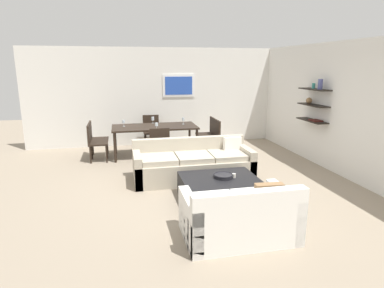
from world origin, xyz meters
The scene contains 19 objects.
ground_plane centered at (0.00, 0.00, 0.00)m, with size 18.00×18.00×0.00m, color gray.
back_wall_unit centered at (0.30, 3.53, 1.35)m, with size 8.40×0.09×2.70m.
right_wall_shelf_unit centered at (3.03, 0.60, 1.35)m, with size 0.34×8.20×2.70m.
sofa_beige centered at (0.00, 0.34, 0.29)m, with size 2.33×0.90×0.78m.
loveseat_white centered at (0.08, -2.06, 0.29)m, with size 1.44×0.90×0.78m.
coffee_table centered at (0.20, -0.81, 0.19)m, with size 1.27×1.06×0.38m.
decorative_bowl centered at (0.27, -0.77, 0.41)m, with size 0.33×0.33×0.06m.
candle_jar centered at (0.44, -0.82, 0.42)m, with size 0.06×0.06×0.07m, color silver.
dining_table centered at (-0.56, 2.26, 0.69)m, with size 2.07×0.98×0.75m.
dining_chair_head centered at (-0.56, 3.16, 0.50)m, with size 0.44×0.44×0.88m.
dining_chair_foot centered at (-0.56, 1.37, 0.50)m, with size 0.44×0.44×0.88m.
dining_chair_left_near centered at (-2.00, 2.04, 0.50)m, with size 0.44×0.44×0.88m.
dining_chair_right_far centered at (0.89, 2.48, 0.50)m, with size 0.44×0.44×0.88m.
dining_chair_left_far centered at (-2.00, 2.48, 0.50)m, with size 0.44×0.44×0.88m.
dining_chair_right_near centered at (0.89, 2.04, 0.50)m, with size 0.44×0.44×0.88m.
wine_glass_left_far centered at (-1.30, 2.38, 0.86)m, with size 0.07×0.07×0.16m.
wine_glass_head centered at (-0.56, 2.69, 0.86)m, with size 0.07×0.07×0.17m.
wine_glass_foot centered at (-0.56, 1.83, 0.86)m, with size 0.08×0.08×0.16m.
wine_glass_right_far centered at (0.19, 2.38, 0.87)m, with size 0.06×0.06×0.17m.
Camera 1 is at (-1.38, -5.80, 2.22)m, focal length 30.87 mm.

